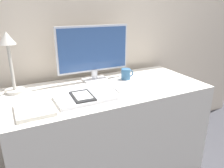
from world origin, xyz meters
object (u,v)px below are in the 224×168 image
desk_lamp (9,55)px  keyboard (136,86)px  pen (113,94)px  monitor (94,51)px  ereader (82,96)px  coffee_mug (126,74)px  notebook (34,109)px  laptop (85,97)px

desk_lamp → keyboard: bearing=-19.5°
desk_lamp → pen: (0.56, -0.31, -0.24)m
monitor → desk_lamp: size_ratio=1.41×
ereader → coffee_mug: (0.43, 0.23, 0.01)m
notebook → pen: 0.48m
keyboard → laptop: bearing=-174.4°
monitor → notebook: 0.64m
desk_lamp → pen: 0.68m
laptop → pen: laptop is taller
laptop → desk_lamp: bearing=140.5°
monitor → coffee_mug: 0.30m
ereader → pen: size_ratio=1.66×
ereader → pen: (0.20, 0.00, -0.02)m
monitor → desk_lamp: 0.56m
ereader → pen: 0.20m
laptop → desk_lamp: size_ratio=0.91×
keyboard → ereader: 0.41m
monitor → coffee_mug: bearing=-21.6°
monitor → notebook: bearing=-144.4°
monitor → coffee_mug: monitor is taller
laptop → pen: 0.19m
monitor → pen: monitor is taller
coffee_mug → pen: size_ratio=0.92×
ereader → monitor: bearing=57.5°
coffee_mug → laptop: bearing=-151.6°
coffee_mug → pen: bearing=-134.8°
laptop → notebook: size_ratio=1.56×
ereader → notebook: ereader is taller
laptop → desk_lamp: 0.54m
keyboard → desk_lamp: size_ratio=0.78×
coffee_mug → pen: coffee_mug is taller
desk_lamp → ereader: bearing=-41.8°
desk_lamp → coffee_mug: (0.79, -0.08, -0.21)m
desk_lamp → coffee_mug: 0.82m
keyboard → monitor: bearing=125.6°
desk_lamp → pen: bearing=-29.4°
notebook → coffee_mug: coffee_mug is taller
laptop → ereader: bearing=-151.5°
pen → ereader: bearing=-179.4°
monitor → laptop: 0.42m
monitor → laptop: monitor is taller
laptop → monitor: bearing=59.0°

